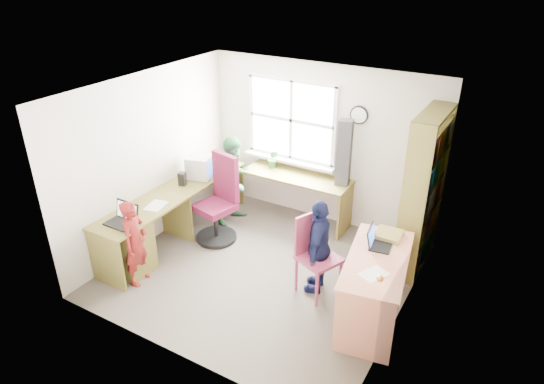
# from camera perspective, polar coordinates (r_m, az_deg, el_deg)

# --- Properties ---
(room) EXTENTS (3.64, 3.44, 2.44)m
(room) POSITION_cam_1_polar(r_m,az_deg,el_deg) (5.89, -0.66, 0.85)
(room) COLOR #494139
(room) RESTS_ON ground
(l_desk) EXTENTS (2.38, 2.95, 0.75)m
(l_desk) POSITION_cam_1_polar(r_m,az_deg,el_deg) (6.70, -12.08, -3.79)
(l_desk) COLOR brown
(l_desk) RESTS_ON ground
(right_desk) EXTENTS (0.86, 1.47, 0.80)m
(right_desk) POSITION_cam_1_polar(r_m,az_deg,el_deg) (5.52, 12.12, -9.54)
(right_desk) COLOR tan
(right_desk) RESTS_ON ground
(bookshelf) EXTENTS (0.30, 1.02, 2.10)m
(bookshelf) POSITION_cam_1_polar(r_m,az_deg,el_deg) (6.38, 17.29, -0.48)
(bookshelf) COLOR brown
(bookshelf) RESTS_ON ground
(swivel_chair) EXTENTS (0.70, 0.70, 1.26)m
(swivel_chair) POSITION_cam_1_polar(r_m,az_deg,el_deg) (6.92, -6.20, -1.40)
(swivel_chair) COLOR black
(swivel_chair) RESTS_ON ground
(wooden_chair) EXTENTS (0.58, 0.58, 1.02)m
(wooden_chair) POSITION_cam_1_polar(r_m,az_deg,el_deg) (5.86, 5.07, -6.95)
(wooden_chair) COLOR #A63758
(wooden_chair) RESTS_ON ground
(crt_monitor) EXTENTS (0.42, 0.39, 0.34)m
(crt_monitor) POSITION_cam_1_polar(r_m,az_deg,el_deg) (7.19, -8.50, 2.91)
(crt_monitor) COLOR silver
(crt_monitor) RESTS_ON l_desk
(laptop_left) EXTENTS (0.36, 0.30, 0.25)m
(laptop_left) POSITION_cam_1_polar(r_m,az_deg,el_deg) (6.27, -17.09, -2.95)
(laptop_left) COLOR black
(laptop_left) RESTS_ON l_desk
(laptop_right) EXTENTS (0.31, 0.35, 0.22)m
(laptop_right) POSITION_cam_1_polar(r_m,az_deg,el_deg) (5.60, 12.26, -5.67)
(laptop_right) COLOR black
(laptop_right) RESTS_ON right_desk
(speaker_a) EXTENTS (0.12, 0.12, 0.19)m
(speaker_a) POSITION_cam_1_polar(r_m,az_deg,el_deg) (7.03, -10.51, 1.52)
(speaker_a) COLOR black
(speaker_a) RESTS_ON l_desk
(speaker_b) EXTENTS (0.11, 0.11, 0.19)m
(speaker_b) POSITION_cam_1_polar(r_m,az_deg,el_deg) (7.42, -7.66, 3.11)
(speaker_b) COLOR black
(speaker_b) RESTS_ON l_desk
(cd_tower) EXTENTS (0.22, 0.20, 0.96)m
(cd_tower) POSITION_cam_1_polar(r_m,az_deg,el_deg) (6.88, 8.48, 4.58)
(cd_tower) COLOR black
(cd_tower) RESTS_ON l_desk
(game_box) EXTENTS (0.31, 0.31, 0.06)m
(game_box) POSITION_cam_1_polar(r_m,az_deg,el_deg) (5.79, 13.56, -4.90)
(game_box) COLOR red
(game_box) RESTS_ON right_desk
(paper_a) EXTENTS (0.28, 0.35, 0.00)m
(paper_a) POSITION_cam_1_polar(r_m,az_deg,el_deg) (6.58, -13.49, -1.56)
(paper_a) COLOR silver
(paper_a) RESTS_ON l_desk
(paper_b) EXTENTS (0.30, 0.34, 0.00)m
(paper_b) POSITION_cam_1_polar(r_m,az_deg,el_deg) (5.15, 11.86, -9.43)
(paper_b) COLOR silver
(paper_b) RESTS_ON right_desk
(potted_plant) EXTENTS (0.19, 0.17, 0.29)m
(potted_plant) POSITION_cam_1_polar(r_m,az_deg,el_deg) (7.46, 0.13, 3.90)
(potted_plant) COLOR #2C6F33
(potted_plant) RESTS_ON l_desk
(person_red) EXTENTS (0.35, 0.46, 1.13)m
(person_red) POSITION_cam_1_polar(r_m,az_deg,el_deg) (6.20, -15.80, -5.78)
(person_red) COLOR maroon
(person_red) RESTS_ON ground
(person_green) EXTENTS (0.63, 0.74, 1.36)m
(person_green) POSITION_cam_1_polar(r_m,az_deg,el_deg) (7.30, -4.34, 1.41)
(person_green) COLOR #2A6938
(person_green) RESTS_ON ground
(person_navy) EXTENTS (0.45, 0.76, 1.22)m
(person_navy) POSITION_cam_1_polar(r_m,az_deg,el_deg) (5.84, 5.54, -6.38)
(person_navy) COLOR #14193E
(person_navy) RESTS_ON ground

